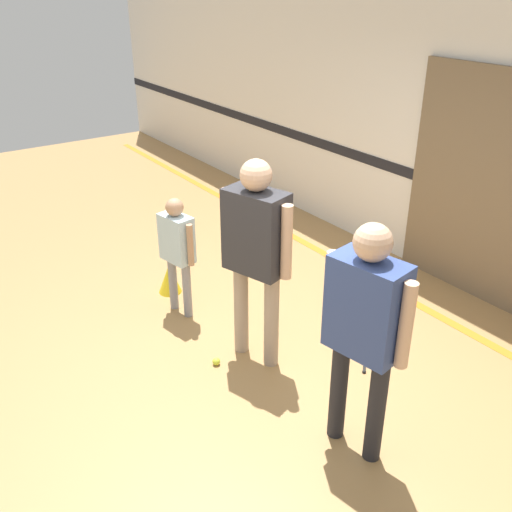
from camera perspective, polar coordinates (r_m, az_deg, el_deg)
The scene contains 11 objects.
ground_plane at distance 4.88m, azimuth 0.53°, elevation -11.41°, with size 16.00×16.00×0.00m, color #A87F4C.
wall_back at distance 5.94m, azimuth 21.90°, elevation 10.98°, with size 16.00×0.07×3.20m.
floor_stripe at distance 6.00m, azimuth 15.55°, elevation -4.51°, with size 14.40×0.10×0.01m.
person_instructor at distance 4.49m, azimuth 0.00°, elevation 1.38°, with size 0.65×0.41×1.77m.
person_student_left at distance 5.35m, azimuth -7.90°, elevation 1.18°, with size 0.44×0.24×1.18m.
person_student_right at distance 3.66m, azimuth 10.86°, elevation -6.20°, with size 0.64×0.34×1.70m.
racket_spare_on_floor at distance 5.75m, azimuth 11.69°, elevation -5.42°, with size 0.38×0.57×0.03m.
racket_second_spare at distance 5.18m, azimuth 10.88°, elevation -9.33°, with size 0.42×0.43×0.03m.
tennis_ball_near_instructor at distance 4.94m, azimuth -3.99°, elevation -10.47°, with size 0.07×0.07×0.07m, color #CCE038.
tennis_ball_by_spare_racket at distance 5.83m, azimuth 10.54°, elevation -4.55°, with size 0.07×0.07×0.07m, color #CCE038.
training_cone at distance 5.97m, azimuth -8.64°, elevation -2.25°, with size 0.24×0.24×0.31m.
Camera 1 is at (3.12, -2.25, 3.01)m, focal length 40.00 mm.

